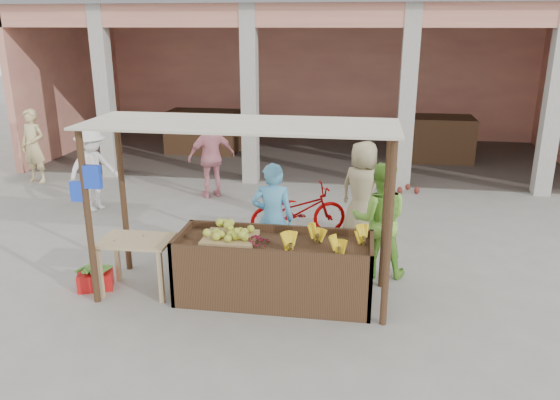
% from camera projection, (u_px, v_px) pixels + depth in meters
% --- Properties ---
extents(ground, '(60.00, 60.00, 0.00)m').
position_uv_depth(ground, '(239.00, 295.00, 7.53)').
color(ground, gray).
rests_on(ground, ground).
extents(market_building, '(14.40, 6.40, 4.20)m').
position_uv_depth(market_building, '(311.00, 57.00, 15.08)').
color(market_building, '#EE9E7C').
rests_on(market_building, ground).
extents(fruit_stall, '(2.60, 0.95, 0.80)m').
position_uv_depth(fruit_stall, '(274.00, 272.00, 7.33)').
color(fruit_stall, '#4A311D').
rests_on(fruit_stall, ground).
extents(stall_awning, '(4.09, 1.35, 2.39)m').
position_uv_depth(stall_awning, '(235.00, 155.00, 6.98)').
color(stall_awning, '#4A311D').
rests_on(stall_awning, ground).
extents(banana_heap, '(1.05, 0.58, 0.19)m').
position_uv_depth(banana_heap, '(326.00, 241.00, 7.06)').
color(banana_heap, yellow).
rests_on(banana_heap, fruit_stall).
extents(melon_tray, '(0.70, 0.61, 0.19)m').
position_uv_depth(melon_tray, '(230.00, 234.00, 7.30)').
color(melon_tray, tan).
rests_on(melon_tray, fruit_stall).
extents(berry_heap, '(0.40, 0.33, 0.13)m').
position_uv_depth(berry_heap, '(256.00, 240.00, 7.17)').
color(berry_heap, maroon).
rests_on(berry_heap, fruit_stall).
extents(side_table, '(0.98, 0.66, 0.78)m').
position_uv_depth(side_table, '(137.00, 248.00, 7.47)').
color(side_table, tan).
rests_on(side_table, ground).
extents(papaya_pile, '(0.74, 0.42, 0.21)m').
position_uv_depth(papaya_pile, '(135.00, 232.00, 7.40)').
color(papaya_pile, '#438B2D').
rests_on(papaya_pile, side_table).
extents(red_crate, '(0.56, 0.48, 0.24)m').
position_uv_depth(red_crate, '(96.00, 280.00, 7.71)').
color(red_crate, red).
rests_on(red_crate, ground).
extents(plantain_bundle, '(0.38, 0.26, 0.08)m').
position_uv_depth(plantain_bundle, '(94.00, 270.00, 7.66)').
color(plantain_bundle, '#508A32').
rests_on(plantain_bundle, red_crate).
extents(produce_sacks, '(1.04, 0.78, 0.63)m').
position_uv_depth(produce_sacks, '(404.00, 179.00, 12.05)').
color(produce_sacks, maroon).
rests_on(produce_sacks, ground).
extents(vendor_blue, '(0.70, 0.53, 1.82)m').
position_uv_depth(vendor_blue, '(273.00, 216.00, 7.95)').
color(vendor_blue, '#55ACDF').
rests_on(vendor_blue, ground).
extents(vendor_green, '(0.87, 0.51, 1.81)m').
position_uv_depth(vendor_green, '(380.00, 217.00, 7.93)').
color(vendor_green, '#77BC3C').
rests_on(vendor_green, ground).
extents(motorcycle, '(1.22, 1.90, 0.94)m').
position_uv_depth(motorcycle, '(298.00, 210.00, 9.56)').
color(motorcycle, '#8C0202').
rests_on(motorcycle, ground).
extents(shopper_a, '(1.12, 1.29, 1.81)m').
position_uv_depth(shopper_a, '(92.00, 166.00, 10.75)').
color(shopper_a, white).
rests_on(shopper_a, ground).
extents(shopper_b, '(1.24, 1.11, 1.88)m').
position_uv_depth(shopper_b, '(211.00, 154.00, 11.56)').
color(shopper_b, pink).
rests_on(shopper_b, ground).
extents(shopper_c, '(1.09, 0.97, 1.90)m').
position_uv_depth(shopper_c, '(363.00, 185.00, 9.30)').
color(shopper_c, tan).
rests_on(shopper_c, ground).
extents(shopper_e, '(0.76, 0.63, 1.80)m').
position_uv_depth(shopper_e, '(33.00, 145.00, 12.67)').
color(shopper_e, '#DCC183').
rests_on(shopper_e, ground).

